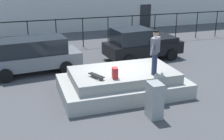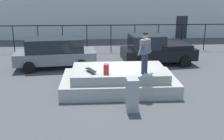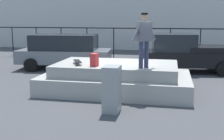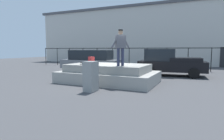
{
  "view_description": "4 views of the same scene",
  "coord_description": "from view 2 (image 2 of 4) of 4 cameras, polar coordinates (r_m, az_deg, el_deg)",
  "views": [
    {
      "loc": [
        -3.9,
        -10.5,
        4.84
      ],
      "look_at": [
        -0.21,
        0.81,
        0.66
      ],
      "focal_mm": 46.0,
      "sensor_mm": 36.0,
      "label": 1
    },
    {
      "loc": [
        -1.11,
        -12.17,
        4.51
      ],
      "look_at": [
        -0.33,
        0.78,
        0.61
      ],
      "focal_mm": 44.71,
      "sensor_mm": 36.0,
      "label": 2
    },
    {
      "loc": [
        1.76,
        -10.09,
        2.59
      ],
      "look_at": [
        -0.36,
        0.36,
        0.62
      ],
      "focal_mm": 46.7,
      "sensor_mm": 36.0,
      "label": 3
    },
    {
      "loc": [
        4.41,
        -9.41,
        1.77
      ],
      "look_at": [
        -0.11,
        0.31,
        0.61
      ],
      "focal_mm": 30.74,
      "sensor_mm": 36.0,
      "label": 4
    }
  ],
  "objects": [
    {
      "name": "skateboarder",
      "position": [
        11.65,
        6.76,
        4.07
      ],
      "size": [
        0.73,
        0.74,
        1.71
      ],
      "color": "#2D334C",
      "rests_on": "concrete_ledge"
    },
    {
      "name": "car_black_pickup_mid",
      "position": [
        16.85,
        9.03,
        4.15
      ],
      "size": [
        4.47,
        2.43,
        1.8
      ],
      "color": "black",
      "rests_on": "ground_plane"
    },
    {
      "name": "utility_box",
      "position": [
        10.48,
        4.13,
        -5.02
      ],
      "size": [
        0.45,
        0.6,
        1.27
      ],
      "primitive_type": "cube",
      "rotation": [
        0.0,
        0.0,
        -0.01
      ],
      "color": "gray",
      "rests_on": "ground_plane"
    },
    {
      "name": "fence_row",
      "position": [
        20.04,
        -0.21,
        7.49
      ],
      "size": [
        24.06,
        0.06,
        1.92
      ],
      "color": "black",
      "rests_on": "ground_plane"
    },
    {
      "name": "skateboard",
      "position": [
        11.93,
        -4.39,
        -0.01
      ],
      "size": [
        0.51,
        0.78,
        0.12
      ],
      "color": "black",
      "rests_on": "concrete_ledge"
    },
    {
      "name": "ground_plane",
      "position": [
        13.02,
        1.67,
        -3.53
      ],
      "size": [
        60.0,
        60.0,
        0.0
      ],
      "primitive_type": "plane",
      "color": "#424244"
    },
    {
      "name": "car_grey_hatchback_near",
      "position": [
        16.25,
        -11.49,
        3.6
      ],
      "size": [
        4.67,
        2.4,
        1.71
      ],
      "color": "slate",
      "rests_on": "ground_plane"
    },
    {
      "name": "backpack",
      "position": [
        11.69,
        -1.18,
        0.22
      ],
      "size": [
        0.24,
        0.31,
        0.42
      ],
      "primitive_type": "cube",
      "rotation": [
        0.0,
        0.0,
        4.56
      ],
      "color": "red",
      "rests_on": "concrete_ledge"
    },
    {
      "name": "concrete_ledge",
      "position": [
        12.65,
        1.41,
        -2.01
      ],
      "size": [
        5.09,
        3.0,
        0.98
      ],
      "color": "#9E9B93",
      "rests_on": "ground_plane"
    }
  ]
}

